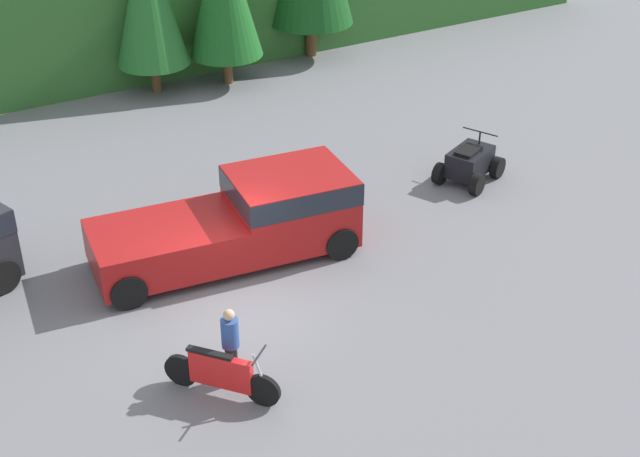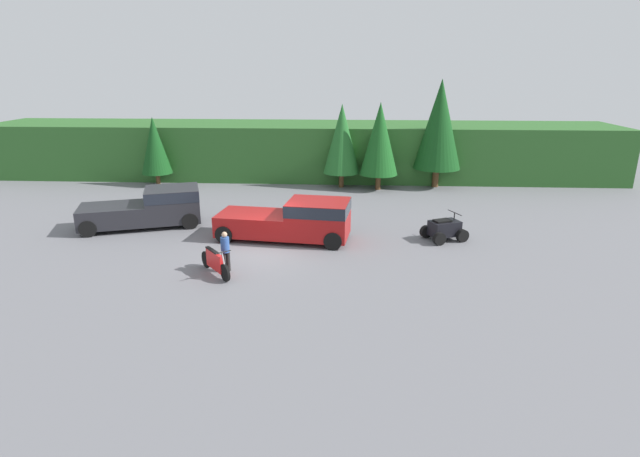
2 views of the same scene
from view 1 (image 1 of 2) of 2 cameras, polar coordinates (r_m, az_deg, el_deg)
The scene contains 6 objects.
ground_plane at distance 19.12m, azimuth -5.26°, elevation -4.86°, with size 80.00×80.00×0.00m, color slate.
hillside_backdrop at distance 32.26m, azimuth -18.26°, elevation 12.46°, with size 44.00×6.00×3.71m.
pickup_truck_red at distance 20.31m, azimuth -4.65°, elevation 0.75°, with size 6.18×2.96×1.86m.
dirt_bike at distance 16.57m, azimuth -6.33°, elevation -9.24°, with size 1.55×1.85×1.14m.
quad_atv at distance 24.10m, azimuth 9.54°, elevation 4.12°, with size 2.16×1.92×1.25m.
rider_person at distance 16.64m, azimuth -5.75°, elevation -7.27°, with size 0.47×0.47×1.60m.
Camera 1 is at (-6.38, -14.27, 11.00)m, focal length 50.00 mm.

